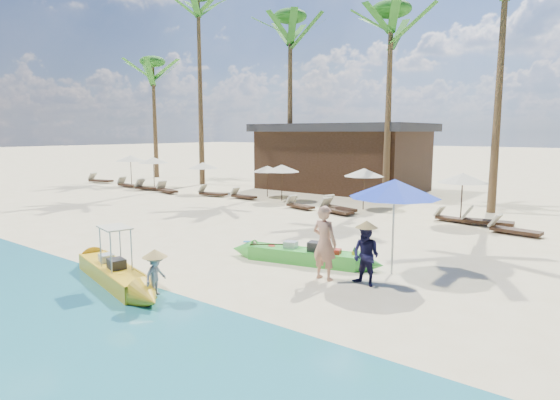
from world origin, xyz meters
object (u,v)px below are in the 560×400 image
Objects in this scene: tourist at (324,243)px; blue_umbrella at (395,188)px; yellow_canoe at (114,273)px; green_canoe at (303,255)px.

blue_umbrella reaches higher than tourist.
blue_umbrella reaches higher than yellow_canoe.
tourist is at bearing 54.99° from yellow_canoe.
yellow_canoe is 7.53m from blue_umbrella.
yellow_canoe is 2.19× the size of blue_umbrella.
green_canoe is 0.92× the size of yellow_canoe.
green_canoe is at bearing -167.00° from blue_umbrella.
blue_umbrella is (2.49, 0.58, 2.09)m from green_canoe.
tourist reaches higher than green_canoe.
tourist is at bearing -128.76° from blue_umbrella.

